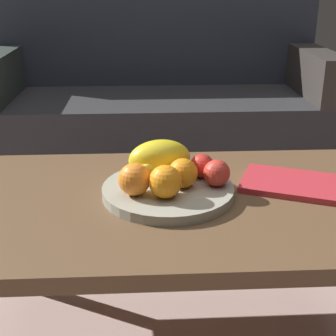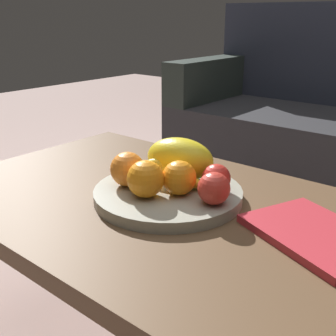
# 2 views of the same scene
# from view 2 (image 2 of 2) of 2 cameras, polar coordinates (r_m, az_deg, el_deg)

# --- Properties ---
(coffee_table) EXTENTS (1.11, 0.67, 0.44)m
(coffee_table) POSITION_cam_2_polar(r_m,az_deg,el_deg) (0.97, -0.09, -7.21)
(coffee_table) COLOR brown
(coffee_table) RESTS_ON ground_plane
(fruit_bowl) EXTENTS (0.34, 0.34, 0.03)m
(fruit_bowl) POSITION_cam_2_polar(r_m,az_deg,el_deg) (0.96, 0.00, -3.50)
(fruit_bowl) COLOR #9F9F8E
(fruit_bowl) RESTS_ON coffee_table
(melon_large_front) EXTENTS (0.18, 0.14, 0.10)m
(melon_large_front) POSITION_cam_2_polar(r_m,az_deg,el_deg) (1.00, 1.60, 1.24)
(melon_large_front) COLOR yellow
(melon_large_front) RESTS_ON fruit_bowl
(orange_front) EXTENTS (0.08, 0.08, 0.08)m
(orange_front) POSITION_cam_2_polar(r_m,az_deg,el_deg) (0.90, -3.03, -1.47)
(orange_front) COLOR orange
(orange_front) RESTS_ON fruit_bowl
(orange_left) EXTENTS (0.08, 0.08, 0.08)m
(orange_left) POSITION_cam_2_polar(r_m,az_deg,el_deg) (0.97, -5.46, -0.16)
(orange_left) COLOR orange
(orange_left) RESTS_ON fruit_bowl
(orange_right) EXTENTS (0.08, 0.08, 0.08)m
(orange_right) POSITION_cam_2_polar(r_m,az_deg,el_deg) (0.92, 1.51, -1.32)
(orange_right) COLOR orange
(orange_right) RESTS_ON fruit_bowl
(apple_front) EXTENTS (0.06, 0.06, 0.06)m
(apple_front) POSITION_cam_2_polar(r_m,az_deg,el_deg) (0.94, 6.49, -1.39)
(apple_front) COLOR red
(apple_front) RESTS_ON fruit_bowl
(apple_right) EXTENTS (0.07, 0.07, 0.07)m
(apple_right) POSITION_cam_2_polar(r_m,az_deg,el_deg) (0.88, 6.18, -2.75)
(apple_right) COLOR red
(apple_right) RESTS_ON fruit_bowl
(banana_bunch) EXTENTS (0.16, 0.13, 0.06)m
(banana_bunch) POSITION_cam_2_polar(r_m,az_deg,el_deg) (0.98, 1.16, -0.71)
(banana_bunch) COLOR yellow
(banana_bunch) RESTS_ON fruit_bowl
(magazine) EXTENTS (0.30, 0.26, 0.02)m
(magazine) POSITION_cam_2_polar(r_m,az_deg,el_deg) (0.85, 19.29, -8.43)
(magazine) COLOR #BC2D37
(magazine) RESTS_ON coffee_table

